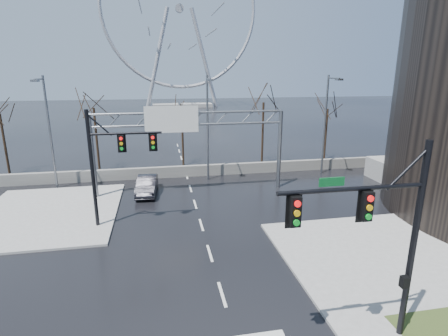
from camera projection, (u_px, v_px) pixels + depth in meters
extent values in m
plane|color=black|center=(222.00, 294.00, 16.65)|extent=(260.00, 260.00, 0.00)
cube|color=gray|center=(385.00, 253.00, 20.32)|extent=(12.00, 10.00, 0.15)
cube|color=gray|center=(48.00, 213.00, 26.04)|extent=(10.00, 12.00, 0.15)
cube|color=slate|center=(187.00, 171.00, 35.46)|extent=(52.00, 0.50, 1.10)
cylinder|color=black|center=(413.00, 246.00, 12.97)|extent=(0.24, 0.24, 8.00)
cylinder|color=black|center=(353.00, 189.00, 11.85)|extent=(5.40, 0.16, 0.16)
cube|color=black|center=(367.00, 206.00, 11.96)|extent=(0.35, 0.28, 1.05)
cube|color=black|center=(295.00, 211.00, 11.49)|extent=(0.35, 0.28, 1.05)
cylinder|color=black|center=(92.00, 171.00, 22.87)|extent=(0.24, 0.24, 8.00)
cylinder|color=black|center=(126.00, 133.00, 22.65)|extent=(4.60, 0.16, 0.16)
cube|color=black|center=(122.00, 143.00, 22.61)|extent=(0.35, 0.28, 1.05)
cube|color=black|center=(153.00, 142.00, 22.97)|extent=(0.35, 0.28, 1.05)
cylinder|color=slate|center=(93.00, 158.00, 28.51)|extent=(0.36, 0.36, 7.00)
cylinder|color=slate|center=(279.00, 150.00, 31.38)|extent=(0.36, 0.36, 7.00)
cylinder|color=slate|center=(189.00, 113.00, 29.02)|extent=(16.00, 0.20, 0.20)
cylinder|color=slate|center=(190.00, 125.00, 29.28)|extent=(16.00, 0.20, 0.20)
cube|color=#0B5321|center=(172.00, 119.00, 28.74)|extent=(4.20, 0.10, 2.00)
cube|color=silver|center=(172.00, 119.00, 28.68)|extent=(4.40, 0.02, 2.20)
cylinder|color=slate|center=(50.00, 134.00, 30.72)|extent=(0.20, 0.20, 10.00)
cylinder|color=slate|center=(39.00, 79.00, 28.43)|extent=(0.12, 2.20, 0.12)
cube|color=slate|center=(35.00, 81.00, 27.51)|extent=(0.50, 0.70, 0.18)
cylinder|color=slate|center=(208.00, 129.00, 33.22)|extent=(0.20, 0.20, 10.00)
cylinder|color=slate|center=(209.00, 79.00, 30.94)|extent=(0.12, 2.20, 0.12)
cube|color=slate|center=(210.00, 80.00, 30.02)|extent=(0.50, 0.70, 0.18)
cylinder|color=slate|center=(325.00, 126.00, 35.37)|extent=(0.20, 0.20, 10.00)
cylinder|color=slate|center=(334.00, 78.00, 33.09)|extent=(0.12, 2.20, 0.12)
cube|color=slate|center=(339.00, 79.00, 32.16)|extent=(0.50, 0.70, 0.18)
cylinder|color=black|center=(5.00, 145.00, 35.35)|extent=(0.24, 0.24, 6.30)
cylinder|color=black|center=(97.00, 140.00, 36.42)|extent=(0.24, 0.24, 6.75)
cylinder|color=black|center=(183.00, 140.00, 39.10)|extent=(0.24, 0.24, 5.85)
cylinder|color=black|center=(263.00, 134.00, 39.61)|extent=(0.24, 0.24, 7.02)
cylinder|color=black|center=(326.00, 135.00, 41.63)|extent=(0.24, 0.24, 6.12)
cube|color=gray|center=(182.00, 105.00, 107.45)|extent=(18.00, 6.00, 1.00)
torus|color=#B2B2B7|center=(179.00, 8.00, 100.18)|extent=(45.00, 1.00, 45.00)
cylinder|color=#B2B2B7|center=(179.00, 8.00, 100.18)|extent=(2.40, 1.50, 2.40)
cylinder|color=#B2B2B7|center=(157.00, 59.00, 102.63)|extent=(8.28, 1.20, 28.82)
cylinder|color=#B2B2B7|center=(204.00, 60.00, 105.13)|extent=(8.28, 1.20, 28.82)
imported|color=black|center=(147.00, 185.00, 30.31)|extent=(1.94, 4.74, 1.53)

